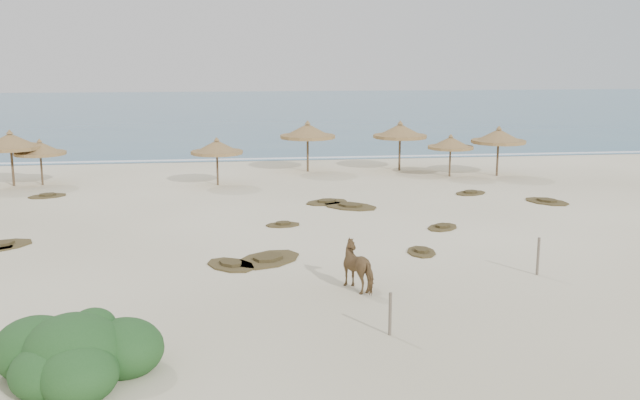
# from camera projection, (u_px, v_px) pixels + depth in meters

# --- Properties ---
(ground) EXTENTS (160.00, 160.00, 0.00)m
(ground) POSITION_uv_depth(u_px,v_px,m) (298.00, 267.00, 23.98)
(ground) COLOR #FCF0CF
(ground) RESTS_ON ground
(ocean) EXTENTS (200.00, 100.00, 0.01)m
(ocean) POSITION_uv_depth(u_px,v_px,m) (242.00, 109.00, 96.87)
(ocean) COLOR #2C6186
(ocean) RESTS_ON ground
(foam_line) EXTENTS (70.00, 0.60, 0.01)m
(foam_line) POSITION_uv_depth(u_px,v_px,m) (260.00, 159.00, 49.24)
(foam_line) COLOR white
(foam_line) RESTS_ON ground
(palapa_0) EXTENTS (3.32, 3.32, 3.10)m
(palapa_0) POSITION_uv_depth(u_px,v_px,m) (10.00, 142.00, 38.53)
(palapa_0) COLOR #4F3F28
(palapa_0) RESTS_ON ground
(palapa_1) EXTENTS (2.89, 2.89, 2.57)m
(palapa_1) POSITION_uv_depth(u_px,v_px,m) (40.00, 149.00, 38.91)
(palapa_1) COLOR #4F3F28
(palapa_1) RESTS_ON ground
(palapa_2) EXTENTS (3.62, 3.62, 2.66)m
(palapa_2) POSITION_uv_depth(u_px,v_px,m) (217.00, 148.00, 38.84)
(palapa_2) COLOR #4F3F28
(palapa_2) RESTS_ON ground
(palapa_3) EXTENTS (4.42, 4.42, 3.16)m
(palapa_3) POSITION_uv_depth(u_px,v_px,m) (308.00, 132.00, 43.44)
(palapa_3) COLOR #4F3F28
(palapa_3) RESTS_ON ground
(palapa_4) EXTENTS (4.33, 4.33, 3.11)m
(palapa_4) POSITION_uv_depth(u_px,v_px,m) (400.00, 132.00, 43.89)
(palapa_4) COLOR #4F3F28
(palapa_4) RESTS_ON ground
(palapa_5) EXTENTS (3.14, 3.14, 2.52)m
(palapa_5) POSITION_uv_depth(u_px,v_px,m) (451.00, 143.00, 41.73)
(palapa_5) COLOR #4F3F28
(palapa_5) RESTS_ON ground
(palapa_6) EXTENTS (3.54, 3.54, 2.98)m
(palapa_6) POSITION_uv_depth(u_px,v_px,m) (499.00, 137.00, 41.89)
(palapa_6) COLOR #4F3F28
(palapa_6) RESTS_ON ground
(horse) EXTENTS (1.43, 1.87, 1.44)m
(horse) POSITION_uv_depth(u_px,v_px,m) (360.00, 266.00, 21.54)
(horse) COLOR olive
(horse) RESTS_ON ground
(fence_post_near) EXTENTS (0.11, 0.11, 1.12)m
(fence_post_near) POSITION_uv_depth(u_px,v_px,m) (390.00, 314.00, 17.98)
(fence_post_near) COLOR #716455
(fence_post_near) RESTS_ON ground
(fence_post_far) EXTENTS (0.12, 0.12, 1.24)m
(fence_post_far) POSITION_uv_depth(u_px,v_px,m) (538.00, 256.00, 22.96)
(fence_post_far) COLOR #716455
(fence_post_far) RESTS_ON ground
(bush) EXTENTS (3.76, 3.31, 1.68)m
(bush) POSITION_uv_depth(u_px,v_px,m) (76.00, 354.00, 15.58)
(bush) COLOR #295624
(bush) RESTS_ON ground
(scrub_2) EXTENTS (1.59, 1.16, 0.16)m
(scrub_2) POSITION_uv_depth(u_px,v_px,m) (283.00, 224.00, 29.82)
(scrub_2) COLOR brown
(scrub_2) RESTS_ON ground
(scrub_3) EXTENTS (3.17, 3.01, 0.16)m
(scrub_3) POSITION_uv_depth(u_px,v_px,m) (350.00, 206.00, 33.51)
(scrub_3) COLOR brown
(scrub_3) RESTS_ON ground
(scrub_4) EXTENTS (1.91, 1.93, 0.16)m
(scrub_4) POSITION_uv_depth(u_px,v_px,m) (442.00, 227.00, 29.37)
(scrub_4) COLOR brown
(scrub_4) RESTS_ON ground
(scrub_5) EXTENTS (2.44, 2.76, 0.16)m
(scrub_5) POSITION_uv_depth(u_px,v_px,m) (547.00, 201.00, 34.61)
(scrub_5) COLOR brown
(scrub_5) RESTS_ON ground
(scrub_6) EXTENTS (2.24, 1.93, 0.16)m
(scrub_6) POSITION_uv_depth(u_px,v_px,m) (48.00, 196.00, 35.98)
(scrub_6) COLOR brown
(scrub_6) RESTS_ON ground
(scrub_7) EXTENTS (2.56, 2.17, 0.16)m
(scrub_7) POSITION_uv_depth(u_px,v_px,m) (327.00, 202.00, 34.45)
(scrub_7) COLOR brown
(scrub_7) RESTS_ON ground
(scrub_9) EXTENTS (3.15, 3.19, 0.16)m
(scrub_9) POSITION_uv_depth(u_px,v_px,m) (268.00, 259.00, 24.72)
(scrub_9) COLOR brown
(scrub_9) RESTS_ON ground
(scrub_10) EXTENTS (2.16, 1.90, 0.16)m
(scrub_10) POSITION_uv_depth(u_px,v_px,m) (471.00, 193.00, 36.76)
(scrub_10) COLOR brown
(scrub_10) RESTS_ON ground
(scrub_11) EXTENTS (2.25, 2.42, 0.16)m
(scrub_11) POSITION_uv_depth(u_px,v_px,m) (231.00, 264.00, 24.05)
(scrub_11) COLOR brown
(scrub_11) RESTS_ON ground
(scrub_12) EXTENTS (1.19, 1.67, 0.16)m
(scrub_12) POSITION_uv_depth(u_px,v_px,m) (421.00, 251.00, 25.66)
(scrub_12) COLOR brown
(scrub_12) RESTS_ON ground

